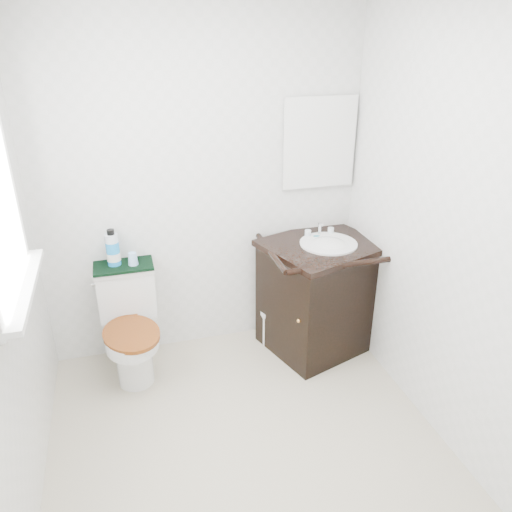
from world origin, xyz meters
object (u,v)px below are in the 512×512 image
toilet (131,328)px  trash_bin (272,324)px  mouthwash_bottle (113,249)px  vanity (320,292)px  cup (133,259)px

toilet → trash_bin: toilet is taller
trash_bin → mouthwash_bottle: bearing=176.1°
trash_bin → mouthwash_bottle: (-1.07, 0.07, 0.72)m
mouthwash_bottle → vanity: bearing=-8.3°
vanity → trash_bin: size_ratio=3.31×
trash_bin → vanity: bearing=-22.3°
cup → vanity: bearing=-7.7°
vanity → trash_bin: bearing=157.7°
trash_bin → mouthwash_bottle: mouthwash_bottle is taller
vanity → trash_bin: (-0.32, 0.13, -0.29)m
trash_bin → cup: cup is taller
toilet → cup: bearing=57.7°
mouthwash_bottle → toilet: bearing=-68.5°
vanity → cup: vanity is taller
toilet → mouthwash_bottle: mouthwash_bottle is taller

